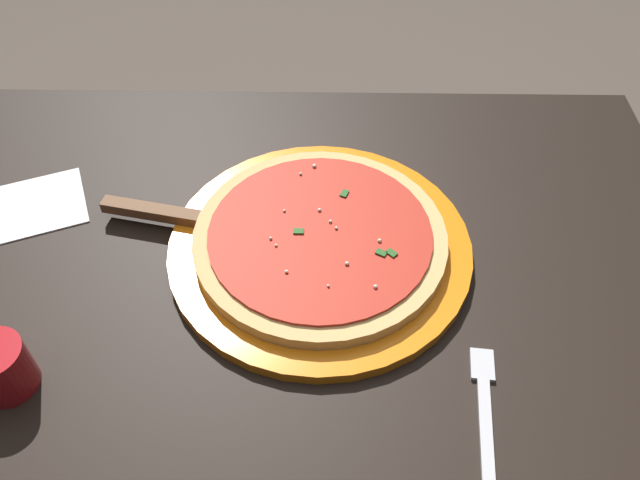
# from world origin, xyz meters

# --- Properties ---
(restaurant_table) EXTENTS (1.03, 0.69, 0.75)m
(restaurant_table) POSITION_xyz_m (0.00, 0.00, 0.60)
(restaurant_table) COLOR black
(restaurant_table) RESTS_ON ground_plane
(serving_plate) EXTENTS (0.36, 0.36, 0.01)m
(serving_plate) POSITION_xyz_m (0.06, 0.02, 0.76)
(serving_plate) COLOR orange
(serving_plate) RESTS_ON restaurant_table
(pizza) EXTENTS (0.30, 0.30, 0.02)m
(pizza) POSITION_xyz_m (0.06, 0.02, 0.78)
(pizza) COLOR #DBB26B
(pizza) RESTS_ON serving_plate
(pizza_server) EXTENTS (0.22, 0.09, 0.01)m
(pizza_server) POSITION_xyz_m (-0.11, 0.06, 0.77)
(pizza_server) COLOR silver
(pizza_server) RESTS_ON serving_plate
(cup_small_sauce) EXTENTS (0.06, 0.06, 0.06)m
(cup_small_sauce) POSITION_xyz_m (-0.25, -0.16, 0.78)
(cup_small_sauce) COLOR #B2191E
(cup_small_sauce) RESTS_ON restaurant_table
(napkin_folded_right) EXTENTS (0.15, 0.14, 0.00)m
(napkin_folded_right) POSITION_xyz_m (-0.30, 0.09, 0.75)
(napkin_folded_right) COLOR white
(napkin_folded_right) RESTS_ON restaurant_table
(fork) EXTENTS (0.04, 0.19, 0.00)m
(fork) POSITION_xyz_m (0.22, -0.19, 0.76)
(fork) COLOR silver
(fork) RESTS_ON restaurant_table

